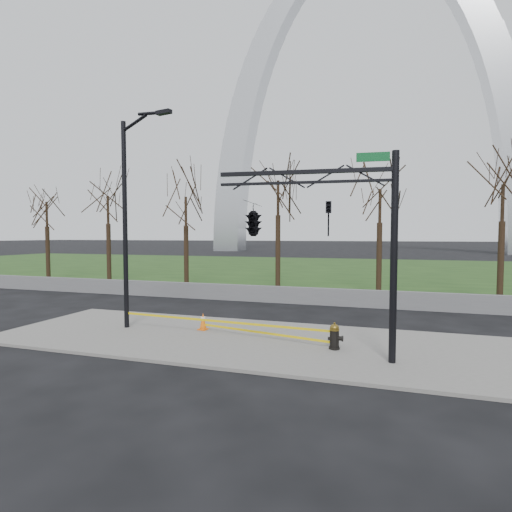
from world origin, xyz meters
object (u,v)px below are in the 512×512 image
(street_light, at_px, (129,209))
(traffic_signal_mast, at_px, (279,219))
(traffic_cone, at_px, (203,321))
(fire_hydrant, at_px, (335,337))

(street_light, xyz_separation_m, traffic_signal_mast, (6.31, -1.66, -0.55))
(street_light, bearing_deg, traffic_signal_mast, -4.11)
(traffic_cone, bearing_deg, fire_hydrant, -12.03)
(fire_hydrant, relative_size, traffic_signal_mast, 0.14)
(fire_hydrant, xyz_separation_m, traffic_signal_mast, (-1.53, -1.14, 3.66))
(traffic_signal_mast, bearing_deg, street_light, 159.78)
(traffic_cone, bearing_deg, street_light, -168.63)
(fire_hydrant, relative_size, traffic_cone, 1.33)
(traffic_cone, xyz_separation_m, traffic_signal_mast, (3.52, -2.22, 3.73))
(traffic_cone, height_order, street_light, street_light)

